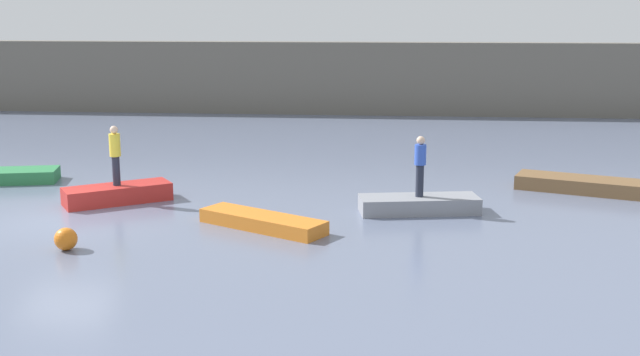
% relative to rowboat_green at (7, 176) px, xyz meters
% --- Properties ---
extents(ground_plane, '(120.00, 120.00, 0.00)m').
position_rel_rowboat_green_xyz_m(ground_plane, '(3.74, -4.46, -0.21)').
color(ground_plane, slate).
extents(embankment_wall, '(80.00, 1.20, 3.84)m').
position_rel_rowboat_green_xyz_m(embankment_wall, '(3.74, 18.19, 1.71)').
color(embankment_wall, '#666056').
rests_on(embankment_wall, ground_plane).
extents(rowboat_green, '(3.35, 1.90, 0.41)m').
position_rel_rowboat_green_xyz_m(rowboat_green, '(0.00, 0.00, 0.00)').
color(rowboat_green, '#2D7F47').
rests_on(rowboat_green, ground_plane).
extents(rowboat_red, '(3.10, 2.56, 0.52)m').
position_rel_rowboat_green_xyz_m(rowboat_red, '(4.54, -2.36, 0.05)').
color(rowboat_red, red).
rests_on(rowboat_red, ground_plane).
extents(rowboat_orange, '(3.54, 2.56, 0.36)m').
position_rel_rowboat_green_xyz_m(rowboat_orange, '(9.21, -4.70, -0.03)').
color(rowboat_orange, orange).
rests_on(rowboat_orange, ground_plane).
extents(rowboat_grey, '(3.42, 1.64, 0.46)m').
position_rel_rowboat_green_xyz_m(rowboat_grey, '(13.29, -2.70, 0.02)').
color(rowboat_grey, gray).
rests_on(rowboat_grey, ground_plane).
extents(rowboat_brown, '(4.17, 2.54, 0.44)m').
position_rel_rowboat_green_xyz_m(rowboat_brown, '(18.43, 0.33, 0.01)').
color(rowboat_brown, brown).
rests_on(rowboat_brown, ground_plane).
extents(person_blue_shirt, '(0.32, 0.32, 1.69)m').
position_rel_rowboat_green_xyz_m(person_blue_shirt, '(13.29, -2.70, 1.19)').
color(person_blue_shirt, '#232838').
rests_on(person_blue_shirt, rowboat_grey).
extents(person_yellow_shirt, '(0.32, 0.32, 1.75)m').
position_rel_rowboat_green_xyz_m(person_yellow_shirt, '(4.54, -2.36, 1.28)').
color(person_yellow_shirt, '#232838').
rests_on(person_yellow_shirt, rowboat_red).
extents(mooring_buoy, '(0.54, 0.54, 0.54)m').
position_rel_rowboat_green_xyz_m(mooring_buoy, '(4.93, -6.98, 0.06)').
color(mooring_buoy, orange).
rests_on(mooring_buoy, ground_plane).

